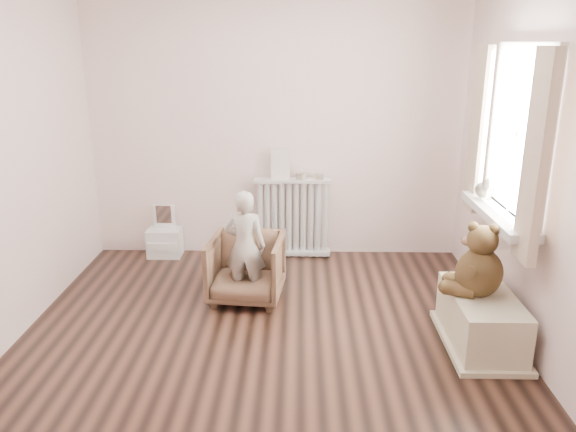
{
  "coord_description": "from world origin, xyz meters",
  "views": [
    {
      "loc": [
        0.24,
        -3.6,
        2.06
      ],
      "look_at": [
        0.15,
        0.45,
        0.8
      ],
      "focal_mm": 35.0,
      "sensor_mm": 36.0,
      "label": 1
    }
  ],
  "objects_px": {
    "toy_vanity": "(164,230)",
    "child": "(245,246)",
    "teddy_bear": "(481,256)",
    "toy_bench": "(481,318)",
    "armchair": "(246,268)",
    "plush_cat": "(485,186)",
    "radiator": "(292,219)"
  },
  "relations": [
    {
      "from": "radiator",
      "to": "toy_vanity",
      "type": "relative_size",
      "value": 1.54
    },
    {
      "from": "radiator",
      "to": "toy_vanity",
      "type": "bearing_deg",
      "value": -178.65
    },
    {
      "from": "teddy_bear",
      "to": "plush_cat",
      "type": "relative_size",
      "value": 2.25
    },
    {
      "from": "child",
      "to": "plush_cat",
      "type": "xyz_separation_m",
      "value": [
        1.86,
        -0.03,
        0.52
      ]
    },
    {
      "from": "teddy_bear",
      "to": "toy_bench",
      "type": "bearing_deg",
      "value": 12.69
    },
    {
      "from": "toy_vanity",
      "to": "armchair",
      "type": "bearing_deg",
      "value": -46.83
    },
    {
      "from": "child",
      "to": "teddy_bear",
      "type": "xyz_separation_m",
      "value": [
        1.68,
        -0.65,
        0.19
      ]
    },
    {
      "from": "teddy_bear",
      "to": "child",
      "type": "bearing_deg",
      "value": -178.13
    },
    {
      "from": "radiator",
      "to": "toy_bench",
      "type": "relative_size",
      "value": 0.98
    },
    {
      "from": "child",
      "to": "toy_vanity",
      "type": "bearing_deg",
      "value": -42.51
    },
    {
      "from": "armchair",
      "to": "teddy_bear",
      "type": "xyz_separation_m",
      "value": [
        1.68,
        -0.7,
        0.4
      ]
    },
    {
      "from": "toy_vanity",
      "to": "teddy_bear",
      "type": "distance_m",
      "value": 3.1
    },
    {
      "from": "child",
      "to": "plush_cat",
      "type": "relative_size",
      "value": 4.08
    },
    {
      "from": "teddy_bear",
      "to": "plush_cat",
      "type": "bearing_deg",
      "value": 96.17
    },
    {
      "from": "teddy_bear",
      "to": "plush_cat",
      "type": "distance_m",
      "value": 0.72
    },
    {
      "from": "toy_vanity",
      "to": "teddy_bear",
      "type": "bearing_deg",
      "value": -32.77
    },
    {
      "from": "toy_vanity",
      "to": "teddy_bear",
      "type": "relative_size",
      "value": 1.01
    },
    {
      "from": "plush_cat",
      "to": "radiator",
      "type": "bearing_deg",
      "value": 143.5
    },
    {
      "from": "radiator",
      "to": "teddy_bear",
      "type": "bearing_deg",
      "value": -52.35
    },
    {
      "from": "armchair",
      "to": "child",
      "type": "height_order",
      "value": "child"
    },
    {
      "from": "plush_cat",
      "to": "child",
      "type": "bearing_deg",
      "value": 178.44
    },
    {
      "from": "radiator",
      "to": "plush_cat",
      "type": "height_order",
      "value": "plush_cat"
    },
    {
      "from": "toy_vanity",
      "to": "armchair",
      "type": "height_order",
      "value": "armchair"
    },
    {
      "from": "child",
      "to": "teddy_bear",
      "type": "relative_size",
      "value": 1.82
    },
    {
      "from": "toy_vanity",
      "to": "armchair",
      "type": "relative_size",
      "value": 0.86
    },
    {
      "from": "plush_cat",
      "to": "teddy_bear",
      "type": "bearing_deg",
      "value": -107.49
    },
    {
      "from": "toy_vanity",
      "to": "armchair",
      "type": "distance_m",
      "value": 1.33
    },
    {
      "from": "armchair",
      "to": "toy_vanity",
      "type": "bearing_deg",
      "value": 138.93
    },
    {
      "from": "toy_bench",
      "to": "plush_cat",
      "type": "height_order",
      "value": "plush_cat"
    },
    {
      "from": "toy_vanity",
      "to": "child",
      "type": "distance_m",
      "value": 1.38
    },
    {
      "from": "toy_vanity",
      "to": "child",
      "type": "bearing_deg",
      "value": -48.27
    },
    {
      "from": "toy_bench",
      "to": "plush_cat",
      "type": "distance_m",
      "value": 1.03
    }
  ]
}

